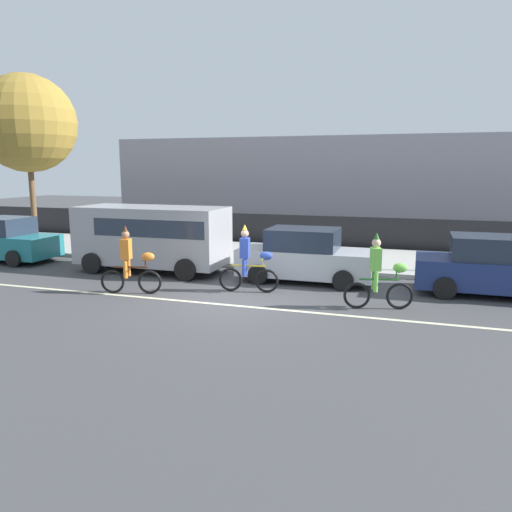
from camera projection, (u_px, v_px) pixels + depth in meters
ground_plane at (233, 300)px, 13.24m from camera, size 80.00×80.00×0.00m
road_centre_line at (226, 305)px, 12.77m from camera, size 36.00×0.14×0.01m
sidewalk_curb at (292, 256)px, 19.31m from camera, size 60.00×5.00×0.15m
fence_line at (308, 231)px, 21.92m from camera, size 40.00×0.08×1.40m
building_backdrop at (367, 183)px, 29.15m from camera, size 28.00×8.00×5.09m
parade_cyclist_orange at (131, 264)px, 13.78m from camera, size 1.68×0.61×1.92m
parade_cyclist_cobalt at (249, 263)px, 13.97m from camera, size 1.71×0.52×1.92m
parade_cyclist_lime at (380, 276)px, 12.27m from camera, size 1.68×0.61×1.92m
parked_van_grey at (154, 234)px, 16.70m from camera, size 5.00×2.22×2.18m
parked_car_navy at (493, 267)px, 13.62m from camera, size 4.10×1.92×1.64m
parked_car_teal at (3, 240)px, 18.68m from camera, size 4.10×1.92×1.64m
parked_car_silver at (305, 256)px, 15.31m from camera, size 4.10×1.92×1.64m
street_tree_near_lamp at (27, 124)px, 21.01m from camera, size 4.09×4.09×7.19m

